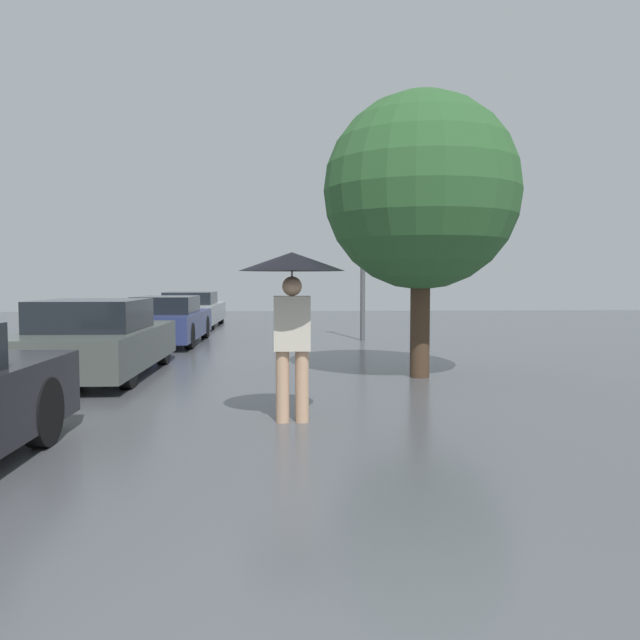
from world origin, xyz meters
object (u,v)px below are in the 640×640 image
Objects in this scene: pedestrian at (292,283)px; parked_car_third at (168,321)px; street_lamp at (363,242)px; parked_car_farthest at (192,310)px; tree at (421,192)px; parked_car_second at (96,340)px.

pedestrian is 0.43× the size of parked_car_third.
pedestrian is 0.48× the size of street_lamp.
tree is (5.41, -11.40, 2.43)m from parked_car_farthest.
pedestrian reaches higher than parked_car_second.
tree reaches higher than pedestrian.
parked_car_second is 5.28m from parked_car_third.
street_lamp is (4.96, 0.56, 2.02)m from parked_car_third.
parked_car_farthest is at bearing 135.54° from street_lamp.
parked_car_third is at bearing -173.53° from street_lamp.
tree is (5.31, -0.42, 2.40)m from parked_car_second.
parked_car_second is at bearing -131.33° from street_lamp.
tree is at bearing -64.60° from parked_car_farthest.
parked_car_second is (-3.21, 3.55, -0.96)m from pedestrian.
parked_car_third is 0.95× the size of tree.
parked_car_second is at bearing -89.49° from parked_car_farthest.
pedestrian is 0.42× the size of parked_car_farthest.
parked_car_second reaches higher than parked_car_farthest.
tree is (5.14, -5.70, 2.43)m from parked_car_third.
street_lamp is at bearing 91.63° from tree.
tree is 1.16× the size of street_lamp.
parked_car_farthest is 1.14× the size of street_lamp.
parked_car_third is 8.05m from tree.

